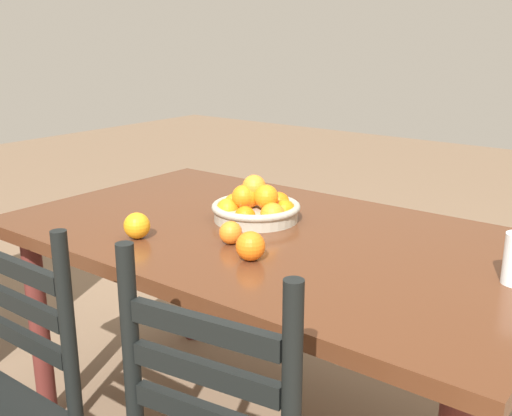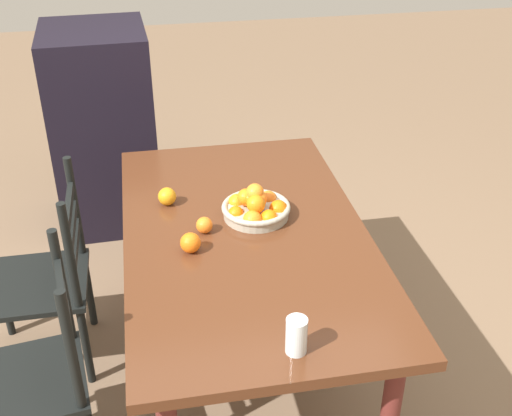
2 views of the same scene
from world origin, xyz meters
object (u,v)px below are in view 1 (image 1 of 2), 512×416
object	(u,v)px
orange_loose_1	(231,233)
orange_loose_2	(137,226)
dining_table	(272,256)
fruit_bowl	(256,206)
orange_loose_0	(251,246)

from	to	relation	value
orange_loose_1	orange_loose_2	world-z (taller)	orange_loose_2
dining_table	orange_loose_1	xyz separation A→B (m)	(0.03, 0.16, 0.11)
fruit_bowl	orange_loose_1	distance (m)	0.24
orange_loose_1	dining_table	bearing A→B (deg)	-100.32
dining_table	orange_loose_0	world-z (taller)	orange_loose_0
dining_table	orange_loose_2	size ratio (longest dim) A/B	21.30
orange_loose_0	orange_loose_2	xyz separation A→B (m)	(0.37, 0.06, -0.00)
dining_table	orange_loose_1	world-z (taller)	orange_loose_1
orange_loose_1	orange_loose_2	xyz separation A→B (m)	(0.25, 0.13, 0.01)
orange_loose_0	orange_loose_1	distance (m)	0.14
fruit_bowl	orange_loose_2	distance (m)	0.39
fruit_bowl	orange_loose_2	size ratio (longest dim) A/B	3.69
dining_table	orange_loose_0	distance (m)	0.28
fruit_bowl	orange_loose_0	distance (m)	0.36
dining_table	orange_loose_1	distance (m)	0.20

